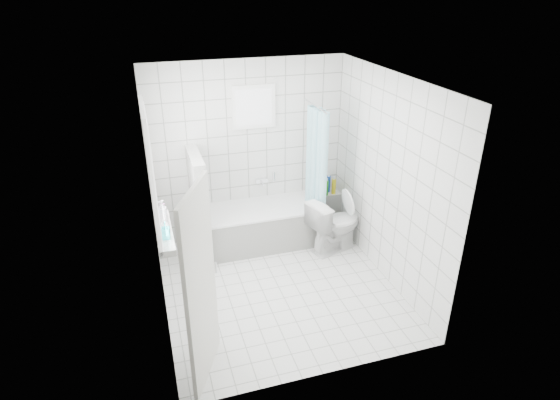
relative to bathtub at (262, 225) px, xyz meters
name	(u,v)px	position (x,y,z in m)	size (l,w,h in m)	color
ground	(279,287)	(-0.09, -1.12, -0.29)	(3.00, 3.00, 0.00)	white
ceiling	(278,80)	(-0.09, -1.12, 2.31)	(3.00, 3.00, 0.00)	white
wall_back	(248,152)	(-0.09, 0.38, 1.01)	(2.80, 0.02, 2.60)	white
wall_front	(329,264)	(-0.09, -2.62, 1.01)	(2.80, 0.02, 2.60)	white
wall_left	(154,211)	(-1.49, -1.12, 1.01)	(0.02, 3.00, 2.60)	white
wall_right	(387,180)	(1.31, -1.12, 1.01)	(0.02, 3.00, 2.60)	white
window_left	(153,174)	(-1.44, -0.82, 1.31)	(0.01, 0.90, 1.40)	white
window_back	(254,107)	(0.01, 0.33, 1.66)	(0.50, 0.01, 0.50)	white
window_sill	(164,232)	(-1.40, -0.82, 0.57)	(0.18, 1.02, 0.08)	white
door	(201,289)	(-1.17, -2.24, 0.71)	(0.04, 0.80, 2.00)	silver
bathtub	(262,225)	(0.00, 0.00, 0.00)	(1.64, 0.77, 0.58)	white
partition_wall	(199,207)	(-0.89, -0.05, 0.46)	(0.15, 0.85, 1.50)	white
tiled_ledge	(327,208)	(1.13, 0.26, -0.02)	(0.40, 0.24, 0.55)	white
toilet	(335,224)	(0.94, -0.47, 0.11)	(0.45, 0.78, 0.80)	white
curtain_rod	(315,106)	(0.76, -0.02, 1.71)	(0.02, 0.02, 0.80)	silver
shower_curtain	(316,172)	(0.76, -0.15, 0.81)	(0.14, 0.48, 1.78)	#48BFD3
tub_faucet	(262,180)	(0.10, 0.34, 0.56)	(0.18, 0.06, 0.06)	silver
sill_bottles	(163,218)	(-1.39, -0.78, 0.73)	(0.15, 0.62, 0.31)	white
ledge_bottles	(328,186)	(1.12, 0.23, 0.38)	(0.19, 0.17, 0.26)	yellow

